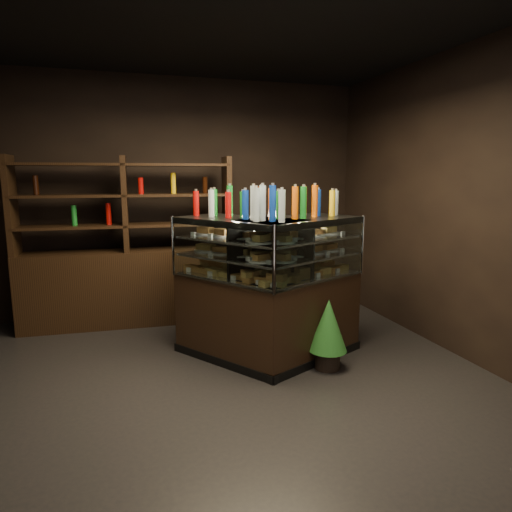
# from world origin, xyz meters

# --- Properties ---
(ground) EXTENTS (5.00, 5.00, 0.00)m
(ground) POSITION_xyz_m (0.00, 0.00, 0.00)
(ground) COLOR black
(ground) RESTS_ON ground
(room_shell) EXTENTS (5.02, 5.02, 3.01)m
(room_shell) POSITION_xyz_m (0.00, 0.00, 1.94)
(room_shell) COLOR black
(room_shell) RESTS_ON ground
(display_case) EXTENTS (1.85, 1.41, 1.39)m
(display_case) POSITION_xyz_m (0.68, 0.58, 0.47)
(display_case) COLOR black
(display_case) RESTS_ON ground
(food_display) EXTENTS (1.51, 1.06, 0.43)m
(food_display) POSITION_xyz_m (0.68, 0.58, 1.05)
(food_display) COLOR #BE8F44
(food_display) RESTS_ON display_case
(bottles_top) EXTENTS (1.34, 0.92, 0.30)m
(bottles_top) POSITION_xyz_m (0.68, 0.59, 1.52)
(bottles_top) COLOR silver
(bottles_top) RESTS_ON display_case
(potted_conifer) EXTENTS (0.35, 0.35, 0.75)m
(potted_conifer) POSITION_xyz_m (1.11, 0.15, 0.43)
(potted_conifer) COLOR black
(potted_conifer) RESTS_ON ground
(back_shelving) EXTENTS (2.49, 0.55, 2.00)m
(back_shelving) POSITION_xyz_m (-0.60, 2.05, 0.60)
(back_shelving) COLOR black
(back_shelving) RESTS_ON ground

